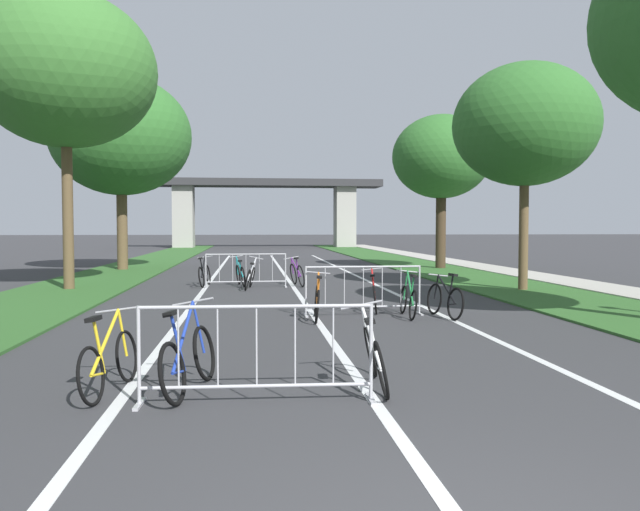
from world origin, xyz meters
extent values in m
cube|color=#2D5B26|center=(-6.62, 26.94, 0.03)|extent=(3.37, 65.86, 0.05)
cube|color=#2D5B26|center=(6.62, 26.94, 0.03)|extent=(3.37, 65.86, 0.05)
cube|color=#ADA89E|center=(9.20, 26.94, 0.04)|extent=(1.80, 65.86, 0.08)
cube|color=silver|center=(0.00, 19.05, 0.00)|extent=(0.14, 38.10, 0.01)
cube|color=silver|center=(2.71, 19.05, 0.00)|extent=(0.14, 38.10, 0.01)
cube|color=silver|center=(-2.71, 19.05, 0.00)|extent=(0.14, 38.10, 0.01)
cube|color=#2D2D30|center=(0.00, 54.43, 5.87)|extent=(21.15, 3.51, 0.64)
cube|color=#9E9B93|center=(-7.33, 54.43, 2.77)|extent=(1.79, 2.40, 5.55)
cube|color=#9E9B93|center=(7.33, 54.43, 2.77)|extent=(1.79, 2.40, 5.55)
cylinder|color=brown|center=(-6.66, 16.10, 2.23)|extent=(0.31, 0.31, 4.45)
ellipsoid|color=#38702D|center=(-6.66, 16.10, 6.42)|extent=(5.25, 5.25, 4.46)
cylinder|color=brown|center=(-6.82, 24.67, 1.77)|extent=(0.45, 0.45, 3.53)
ellipsoid|color=#2D6628|center=(-6.82, 24.67, 5.77)|extent=(5.96, 5.96, 5.06)
cylinder|color=brown|center=(6.58, 14.42, 1.63)|extent=(0.27, 0.27, 3.27)
ellipsoid|color=#2D6628|center=(6.58, 14.42, 4.82)|extent=(4.15, 4.15, 3.53)
cylinder|color=#3D2D1E|center=(7.10, 24.11, 1.68)|extent=(0.45, 0.45, 3.36)
ellipsoid|color=#2D6628|center=(7.10, 24.11, 4.99)|extent=(4.35, 4.35, 3.70)
cylinder|color=#ADADB2|center=(-2.48, 3.61, 0.53)|extent=(0.04, 0.04, 1.05)
cube|color=#ADADB2|center=(-2.48, 3.61, 0.01)|extent=(0.07, 0.44, 0.03)
cylinder|color=#ADADB2|center=(-0.03, 3.53, 0.53)|extent=(0.04, 0.04, 1.05)
cube|color=#ADADB2|center=(-0.03, 3.53, 0.01)|extent=(0.07, 0.44, 0.03)
cylinder|color=#ADADB2|center=(-1.25, 3.57, 1.03)|extent=(2.45, 0.12, 0.04)
cylinder|color=#ADADB2|center=(-1.25, 3.57, 0.18)|extent=(2.45, 0.12, 0.04)
cylinder|color=#ADADB2|center=(-2.07, 3.59, 0.61)|extent=(0.02, 0.02, 0.87)
cylinder|color=#ADADB2|center=(-1.66, 3.58, 0.61)|extent=(0.02, 0.02, 0.87)
cylinder|color=#ADADB2|center=(-1.25, 3.57, 0.61)|extent=(0.02, 0.02, 0.87)
cylinder|color=#ADADB2|center=(-0.84, 3.55, 0.61)|extent=(0.02, 0.02, 0.87)
cylinder|color=#ADADB2|center=(-0.44, 3.54, 0.61)|extent=(0.02, 0.02, 0.87)
cylinder|color=#ADADB2|center=(-0.17, 9.97, 0.53)|extent=(0.04, 0.04, 1.05)
cube|color=#ADADB2|center=(-0.17, 9.97, 0.01)|extent=(0.07, 0.44, 0.03)
cylinder|color=#ADADB2|center=(2.28, 10.02, 0.53)|extent=(0.04, 0.04, 1.05)
cube|color=#ADADB2|center=(2.28, 10.02, 0.01)|extent=(0.07, 0.44, 0.03)
cylinder|color=#ADADB2|center=(1.06, 9.99, 1.03)|extent=(2.45, 0.09, 0.04)
cylinder|color=#ADADB2|center=(1.06, 9.99, 0.18)|extent=(2.45, 0.09, 0.04)
cylinder|color=#ADADB2|center=(0.24, 9.97, 0.61)|extent=(0.02, 0.02, 0.87)
cylinder|color=#ADADB2|center=(0.65, 9.98, 0.61)|extent=(0.02, 0.02, 0.87)
cylinder|color=#ADADB2|center=(1.06, 9.99, 0.61)|extent=(0.02, 0.02, 0.87)
cylinder|color=#ADADB2|center=(1.46, 10.00, 0.61)|extent=(0.02, 0.02, 0.87)
cylinder|color=#ADADB2|center=(1.87, 10.01, 0.61)|extent=(0.02, 0.02, 0.87)
cylinder|color=#ADADB2|center=(-2.69, 16.37, 0.53)|extent=(0.04, 0.04, 1.05)
cube|color=#ADADB2|center=(-2.69, 16.37, 0.01)|extent=(0.08, 0.44, 0.03)
cylinder|color=#ADADB2|center=(-0.24, 16.46, 0.53)|extent=(0.04, 0.04, 1.05)
cube|color=#ADADB2|center=(-0.24, 16.46, 0.01)|extent=(0.08, 0.44, 0.03)
cylinder|color=#ADADB2|center=(-1.47, 16.42, 1.03)|extent=(2.45, 0.13, 0.04)
cylinder|color=#ADADB2|center=(-1.47, 16.42, 0.18)|extent=(2.45, 0.13, 0.04)
cylinder|color=#ADADB2|center=(-2.28, 16.39, 0.61)|extent=(0.02, 0.02, 0.87)
cylinder|color=#ADADB2|center=(-1.87, 16.40, 0.61)|extent=(0.02, 0.02, 0.87)
cylinder|color=#ADADB2|center=(-1.47, 16.42, 0.61)|extent=(0.02, 0.02, 0.87)
cylinder|color=#ADADB2|center=(-1.06, 16.43, 0.61)|extent=(0.02, 0.02, 0.87)
cylinder|color=#ADADB2|center=(-0.65, 16.45, 0.61)|extent=(0.02, 0.02, 0.87)
torus|color=black|center=(-2.83, 16.42, 0.33)|extent=(0.22, 0.67, 0.66)
torus|color=black|center=(-2.70, 17.41, 0.33)|extent=(0.22, 0.67, 0.66)
cylinder|color=black|center=(-2.81, 16.90, 0.62)|extent=(0.08, 0.98, 0.61)
cylinder|color=black|center=(-2.83, 16.71, 0.59)|extent=(0.15, 0.11, 0.62)
cylinder|color=black|center=(-2.80, 16.58, 0.30)|extent=(0.08, 0.32, 0.08)
cylinder|color=black|center=(-2.75, 17.39, 0.62)|extent=(0.13, 0.08, 0.58)
cube|color=black|center=(-2.88, 16.68, 0.90)|extent=(0.14, 0.25, 0.06)
cylinder|color=#99999E|center=(-2.79, 17.37, 0.90)|extent=(0.49, 0.09, 0.10)
torus|color=black|center=(0.23, 16.32, 0.35)|extent=(0.27, 0.71, 0.69)
torus|color=black|center=(0.06, 17.26, 0.35)|extent=(0.27, 0.71, 0.69)
cylinder|color=#662884|center=(0.11, 16.76, 0.61)|extent=(0.29, 0.90, 0.56)
cylinder|color=#662884|center=(0.14, 16.58, 0.59)|extent=(0.13, 0.13, 0.61)
cylinder|color=#662884|center=(0.21, 16.47, 0.32)|extent=(0.08, 0.31, 0.08)
cylinder|color=#662884|center=(0.02, 17.23, 0.61)|extent=(0.12, 0.11, 0.53)
cube|color=black|center=(0.10, 16.54, 0.89)|extent=(0.15, 0.26, 0.07)
cylinder|color=#99999E|center=(-0.02, 17.19, 0.87)|extent=(0.49, 0.12, 0.11)
torus|color=black|center=(0.09, 3.54, 0.32)|extent=(0.21, 0.66, 0.64)
torus|color=black|center=(0.16, 4.56, 0.32)|extent=(0.21, 0.66, 0.64)
cylinder|color=silver|center=(0.07, 4.03, 0.62)|extent=(0.09, 1.00, 0.62)
cylinder|color=silver|center=(0.07, 3.83, 0.55)|extent=(0.16, 0.11, 0.55)
cylinder|color=silver|center=(0.11, 3.70, 0.30)|extent=(0.06, 0.33, 0.08)
cylinder|color=silver|center=(0.10, 4.54, 0.62)|extent=(0.16, 0.08, 0.59)
cube|color=black|center=(0.01, 3.80, 0.82)|extent=(0.13, 0.25, 0.07)
cylinder|color=#99999E|center=(0.04, 4.52, 0.91)|extent=(0.51, 0.07, 0.13)
torus|color=black|center=(-2.13, 3.55, 0.34)|extent=(0.33, 0.70, 0.68)
torus|color=black|center=(-1.88, 4.61, 0.34)|extent=(0.33, 0.70, 0.68)
cylinder|color=#1E389E|center=(-2.07, 4.07, 0.65)|extent=(0.16, 1.06, 0.66)
cylinder|color=#1E389E|center=(-2.11, 3.87, 0.61)|extent=(0.18, 0.09, 0.65)
cylinder|color=#1E389E|center=(-2.08, 3.72, 0.31)|extent=(0.12, 0.35, 0.08)
cylinder|color=#1E389E|center=(-1.94, 4.60, 0.65)|extent=(0.16, 0.06, 0.63)
cube|color=black|center=(-2.18, 3.85, 0.93)|extent=(0.16, 0.26, 0.07)
cylinder|color=#99999E|center=(-2.01, 4.59, 0.97)|extent=(0.51, 0.14, 0.12)
torus|color=black|center=(-2.98, 3.65, 0.31)|extent=(0.22, 0.64, 0.63)
torus|color=black|center=(-2.80, 4.65, 0.31)|extent=(0.22, 0.64, 0.63)
cylinder|color=gold|center=(-2.93, 4.13, 0.60)|extent=(0.13, 0.99, 0.60)
cylinder|color=gold|center=(-2.96, 3.94, 0.57)|extent=(0.14, 0.11, 0.62)
cylinder|color=gold|center=(-2.95, 3.81, 0.29)|extent=(0.09, 0.33, 0.07)
cylinder|color=gold|center=(-2.85, 4.64, 0.60)|extent=(0.13, 0.08, 0.57)
cube|color=black|center=(-3.01, 3.91, 0.88)|extent=(0.14, 0.25, 0.06)
cylinder|color=#99999E|center=(-2.89, 4.62, 0.88)|extent=(0.55, 0.12, 0.10)
torus|color=black|center=(-0.04, 8.92, 0.33)|extent=(0.15, 0.67, 0.66)
torus|color=black|center=(0.05, 9.94, 0.33)|extent=(0.15, 0.67, 0.66)
cylinder|color=orange|center=(0.03, 9.40, 0.63)|extent=(0.17, 0.99, 0.62)
cylinder|color=orange|center=(0.01, 9.21, 0.58)|extent=(0.09, 0.12, 0.61)
cylinder|color=orange|center=(-0.03, 9.08, 0.31)|extent=(0.05, 0.33, 0.08)
cylinder|color=orange|center=(0.07, 9.91, 0.63)|extent=(0.09, 0.10, 0.59)
cube|color=black|center=(0.03, 9.17, 0.89)|extent=(0.12, 0.25, 0.06)
cylinder|color=#99999E|center=(0.09, 9.88, 0.92)|extent=(0.49, 0.07, 0.07)
torus|color=black|center=(-1.56, 16.49, 0.32)|extent=(0.23, 0.66, 0.65)
torus|color=black|center=(-1.73, 17.47, 0.32)|extent=(0.23, 0.66, 0.65)
cylinder|color=#197A7F|center=(-1.67, 16.95, 0.62)|extent=(0.28, 0.95, 0.63)
cylinder|color=#197A7F|center=(-1.63, 16.76, 0.54)|extent=(0.10, 0.13, 0.54)
cylinder|color=#197A7F|center=(-1.58, 16.65, 0.30)|extent=(0.08, 0.32, 0.08)
cylinder|color=#197A7F|center=(-1.76, 17.44, 0.62)|extent=(0.10, 0.11, 0.60)
cube|color=black|center=(-1.66, 16.72, 0.81)|extent=(0.14, 0.25, 0.06)
cylinder|color=#99999E|center=(-1.79, 17.41, 0.92)|extent=(0.42, 0.10, 0.08)
torus|color=black|center=(1.32, 10.08, 0.31)|extent=(0.23, 0.64, 0.63)
torus|color=black|center=(1.51, 11.05, 0.31)|extent=(0.23, 0.64, 0.63)
cylinder|color=red|center=(1.38, 10.55, 0.61)|extent=(0.15, 0.97, 0.63)
cylinder|color=red|center=(1.35, 10.36, 0.54)|extent=(0.12, 0.11, 0.56)
cylinder|color=red|center=(1.36, 10.23, 0.29)|extent=(0.09, 0.32, 0.07)
cylinder|color=red|center=(1.47, 11.03, 0.61)|extent=(0.12, 0.08, 0.60)
cube|color=black|center=(1.32, 10.33, 0.82)|extent=(0.15, 0.26, 0.06)
cylinder|color=#99999E|center=(1.44, 11.02, 0.91)|extent=(0.46, 0.11, 0.08)
torus|color=black|center=(-1.41, 15.35, 0.32)|extent=(0.26, 0.66, 0.64)
torus|color=black|center=(-1.27, 16.38, 0.32)|extent=(0.26, 0.66, 0.64)
cylinder|color=#B7B7BC|center=(-1.28, 15.83, 0.62)|extent=(0.30, 0.99, 0.64)
cylinder|color=#B7B7BC|center=(-1.33, 15.64, 0.53)|extent=(0.15, 0.14, 0.52)
cylinder|color=#B7B7BC|center=(-1.39, 15.52, 0.30)|extent=(0.06, 0.34, 0.07)
cylinder|color=#B7B7BC|center=(-1.21, 16.35, 0.62)|extent=(0.17, 0.11, 0.61)
cube|color=black|center=(-1.27, 15.59, 0.79)|extent=(0.14, 0.25, 0.07)
cylinder|color=#99999E|center=(-1.15, 16.31, 0.92)|extent=(0.44, 0.08, 0.12)
torus|color=black|center=(1.91, 9.13, 0.31)|extent=(0.14, 0.62, 0.61)
torus|color=black|center=(1.96, 10.13, 0.31)|extent=(0.14, 0.62, 0.61)
cylinder|color=#1E7238|center=(1.97, 9.60, 0.61)|extent=(0.16, 0.97, 0.65)
cylinder|color=#1E7238|center=(1.96, 9.41, 0.57)|extent=(0.12, 0.12, 0.63)
cylinder|color=#1E7238|center=(1.92, 9.29, 0.28)|extent=(0.04, 0.33, 0.07)
cylinder|color=#1E7238|center=(2.00, 10.10, 0.61)|extent=(0.11, 0.10, 0.62)
cube|color=black|center=(1.99, 9.37, 0.88)|extent=(0.12, 0.25, 0.06)
cylinder|color=#99999E|center=(2.03, 10.08, 0.92)|extent=(0.48, 0.05, 0.08)
torus|color=black|center=(2.75, 9.02, 0.33)|extent=(0.22, 0.68, 0.67)
torus|color=black|center=(2.60, 9.96, 0.33)|extent=(0.22, 0.68, 0.67)
cylinder|color=black|center=(2.71, 9.47, 0.59)|extent=(0.13, 0.93, 0.55)
cylinder|color=black|center=(2.73, 9.29, 0.59)|extent=(0.13, 0.10, 0.62)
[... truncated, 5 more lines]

